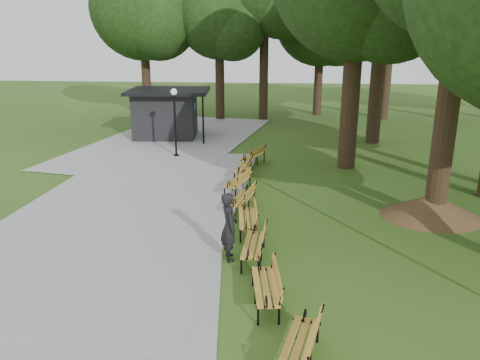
# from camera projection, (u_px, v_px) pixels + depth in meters

# --- Properties ---
(ground) EXTENTS (100.00, 100.00, 0.00)m
(ground) POSITION_uv_depth(u_px,v_px,m) (228.00, 244.00, 13.78)
(ground) COLOR #2A4C15
(ground) RESTS_ON ground
(path) EXTENTS (12.00, 38.00, 0.06)m
(path) POSITION_uv_depth(u_px,v_px,m) (128.00, 204.00, 16.98)
(path) COLOR gray
(path) RESTS_ON ground
(person) EXTENTS (0.63, 0.79, 1.89)m
(person) POSITION_uv_depth(u_px,v_px,m) (229.00, 226.00, 12.61)
(person) COLOR black
(person) RESTS_ON ground
(kiosk) EXTENTS (4.91, 4.37, 2.87)m
(kiosk) POSITION_uv_depth(u_px,v_px,m) (166.00, 113.00, 27.96)
(kiosk) COLOR black
(kiosk) RESTS_ON ground
(lamp_post) EXTENTS (0.32, 0.32, 3.39)m
(lamp_post) POSITION_uv_depth(u_px,v_px,m) (174.00, 109.00, 23.10)
(lamp_post) COLOR black
(lamp_post) RESTS_ON ground
(dirt_mound) EXTENTS (2.78, 2.78, 0.82)m
(dirt_mound) POSITION_uv_depth(u_px,v_px,m) (432.00, 206.00, 15.72)
(dirt_mound) COLOR #47301C
(dirt_mound) RESTS_ON ground
(bench_0) EXTENTS (1.05, 1.99, 0.88)m
(bench_0) POSITION_uv_depth(u_px,v_px,m) (299.00, 346.00, 8.55)
(bench_0) COLOR #AF7E28
(bench_0) RESTS_ON ground
(bench_1) EXTENTS (0.88, 1.97, 0.88)m
(bench_1) POSITION_uv_depth(u_px,v_px,m) (265.00, 286.00, 10.58)
(bench_1) COLOR #AF7E28
(bench_1) RESTS_ON ground
(bench_2) EXTENTS (0.71, 1.92, 0.88)m
(bench_2) POSITION_uv_depth(u_px,v_px,m) (253.00, 245.00, 12.68)
(bench_2) COLOR #AF7E28
(bench_2) RESTS_ON ground
(bench_3) EXTENTS (0.84, 1.96, 0.88)m
(bench_3) POSITION_uv_depth(u_px,v_px,m) (247.00, 218.00, 14.54)
(bench_3) COLOR #AF7E28
(bench_3) RESTS_ON ground
(bench_4) EXTENTS (0.97, 1.98, 0.88)m
(bench_4) POSITION_uv_depth(u_px,v_px,m) (242.00, 198.00, 16.34)
(bench_4) COLOR #AF7E28
(bench_4) RESTS_ON ground
(bench_5) EXTENTS (1.11, 2.00, 0.88)m
(bench_5) POSITION_uv_depth(u_px,v_px,m) (238.00, 181.00, 18.23)
(bench_5) COLOR #AF7E28
(bench_5) RESTS_ON ground
(bench_6) EXTENTS (0.79, 1.94, 0.88)m
(bench_6) POSITION_uv_depth(u_px,v_px,m) (243.00, 167.00, 20.18)
(bench_6) COLOR #AF7E28
(bench_6) RESTS_ON ground
(bench_7) EXTENTS (1.28, 2.00, 0.88)m
(bench_7) POSITION_uv_depth(u_px,v_px,m) (253.00, 156.00, 22.15)
(bench_7) COLOR #AF7E28
(bench_7) RESTS_ON ground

